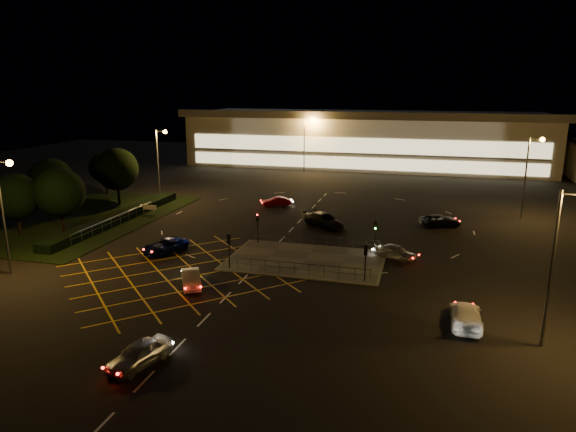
% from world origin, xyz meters
% --- Properties ---
extents(ground, '(180.00, 180.00, 0.00)m').
position_xyz_m(ground, '(0.00, 0.00, 0.00)').
color(ground, black).
rests_on(ground, ground).
extents(pedestrian_island, '(14.00, 9.00, 0.12)m').
position_xyz_m(pedestrian_island, '(2.00, -2.00, 0.06)').
color(pedestrian_island, '#4C4944').
rests_on(pedestrian_island, ground).
extents(grass_verge, '(18.00, 30.00, 0.08)m').
position_xyz_m(grass_verge, '(-28.00, 6.00, 0.04)').
color(grass_verge, black).
rests_on(grass_verge, ground).
extents(hedge, '(2.00, 26.00, 1.00)m').
position_xyz_m(hedge, '(-23.00, 6.00, 0.50)').
color(hedge, black).
rests_on(hedge, ground).
extents(supermarket, '(72.00, 26.50, 10.50)m').
position_xyz_m(supermarket, '(0.00, 61.95, 5.31)').
color(supermarket, beige).
rests_on(supermarket, ground).
extents(streetlight_sw, '(1.78, 0.56, 10.03)m').
position_xyz_m(streetlight_sw, '(-21.56, -12.00, 6.56)').
color(streetlight_sw, slate).
rests_on(streetlight_sw, ground).
extents(streetlight_se, '(1.78, 0.56, 10.03)m').
position_xyz_m(streetlight_se, '(20.44, -14.00, 6.56)').
color(streetlight_se, slate).
rests_on(streetlight_se, ground).
extents(streetlight_nw, '(1.78, 0.56, 10.03)m').
position_xyz_m(streetlight_nw, '(-23.56, 18.00, 6.56)').
color(streetlight_nw, slate).
rests_on(streetlight_nw, ground).
extents(streetlight_ne, '(1.78, 0.56, 10.03)m').
position_xyz_m(streetlight_ne, '(24.44, 20.00, 6.56)').
color(streetlight_ne, slate).
rests_on(streetlight_ne, ground).
extents(streetlight_far_left, '(1.78, 0.56, 10.03)m').
position_xyz_m(streetlight_far_left, '(-9.56, 48.00, 6.56)').
color(streetlight_far_left, slate).
rests_on(streetlight_far_left, ground).
extents(streetlight_far_right, '(1.78, 0.56, 10.03)m').
position_xyz_m(streetlight_far_right, '(30.44, 50.00, 6.56)').
color(streetlight_far_right, slate).
rests_on(streetlight_far_right, ground).
extents(signal_sw, '(0.28, 0.30, 3.15)m').
position_xyz_m(signal_sw, '(-4.00, -5.99, 2.37)').
color(signal_sw, black).
rests_on(signal_sw, pedestrian_island).
extents(signal_se, '(0.28, 0.30, 3.15)m').
position_xyz_m(signal_se, '(8.00, -5.99, 2.37)').
color(signal_se, black).
rests_on(signal_se, pedestrian_island).
extents(signal_nw, '(0.28, 0.30, 3.15)m').
position_xyz_m(signal_nw, '(-4.00, 1.99, 2.37)').
color(signal_nw, black).
rests_on(signal_nw, pedestrian_island).
extents(signal_ne, '(0.28, 0.30, 3.15)m').
position_xyz_m(signal_ne, '(8.00, 1.99, 2.37)').
color(signal_ne, black).
rests_on(signal_ne, pedestrian_island).
extents(tree_a, '(5.04, 5.04, 6.86)m').
position_xyz_m(tree_a, '(-30.00, -2.00, 4.33)').
color(tree_a, black).
rests_on(tree_a, ground).
extents(tree_b, '(5.40, 5.40, 7.35)m').
position_xyz_m(tree_b, '(-32.00, 6.00, 4.64)').
color(tree_b, black).
rests_on(tree_b, ground).
extents(tree_c, '(5.76, 5.76, 7.84)m').
position_xyz_m(tree_c, '(-28.00, 14.00, 4.95)').
color(tree_c, black).
rests_on(tree_c, ground).
extents(tree_d, '(4.68, 4.68, 6.37)m').
position_xyz_m(tree_d, '(-34.00, 20.00, 4.02)').
color(tree_d, black).
rests_on(tree_d, ground).
extents(tree_e, '(5.40, 5.40, 7.35)m').
position_xyz_m(tree_e, '(-26.00, 0.00, 4.64)').
color(tree_e, black).
rests_on(tree_e, ground).
extents(car_near_silver, '(2.82, 4.54, 1.44)m').
position_xyz_m(car_near_silver, '(-3.14, -22.54, 0.72)').
color(car_near_silver, silver).
rests_on(car_near_silver, ground).
extents(car_queue_white, '(3.13, 4.11, 1.30)m').
position_xyz_m(car_queue_white, '(-5.55, -10.55, 0.65)').
color(car_queue_white, white).
rests_on(car_queue_white, ground).
extents(car_left_blue, '(3.78, 5.23, 1.32)m').
position_xyz_m(car_left_blue, '(-11.92, -3.07, 0.66)').
color(car_left_blue, '#0D154E').
rests_on(car_left_blue, ground).
extents(car_far_dkgrey, '(5.73, 4.99, 1.58)m').
position_xyz_m(car_far_dkgrey, '(1.38, 10.17, 0.79)').
color(car_far_dkgrey, black).
rests_on(car_far_dkgrey, ground).
extents(car_right_silver, '(4.28, 3.16, 1.36)m').
position_xyz_m(car_right_silver, '(10.08, 0.72, 0.68)').
color(car_right_silver, '#B6BABE').
rests_on(car_right_silver, ground).
extents(car_circ_red, '(3.92, 2.77, 1.23)m').
position_xyz_m(car_circ_red, '(-6.96, 19.05, 0.61)').
color(car_circ_red, maroon).
rests_on(car_circ_red, ground).
extents(car_east_grey, '(5.26, 3.80, 1.33)m').
position_xyz_m(car_east_grey, '(14.37, 14.01, 0.66)').
color(car_east_grey, black).
rests_on(car_east_grey, ground).
extents(car_approach_white, '(2.03, 4.98, 1.45)m').
position_xyz_m(car_approach_white, '(15.59, -12.13, 0.72)').
color(car_approach_white, silver).
rests_on(car_approach_white, ground).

